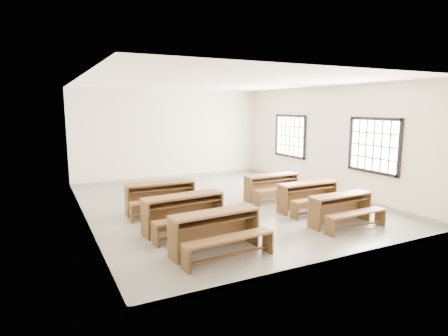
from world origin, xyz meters
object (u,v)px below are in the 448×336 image
desk_set_1 (185,210)px  desk_set_4 (309,194)px  desk_set_3 (342,207)px  desk_set_5 (272,185)px  desk_set_0 (216,229)px  desk_set_2 (161,195)px

desk_set_1 → desk_set_4: bearing=-3.4°
desk_set_1 → desk_set_3: desk_set_1 is taller
desk_set_3 → desk_set_5: desk_set_5 is taller
desk_set_0 → desk_set_5: (3.11, 2.84, -0.02)m
desk_set_2 → desk_set_5: size_ratio=1.08×
desk_set_3 → desk_set_4: bearing=83.3°
desk_set_3 → desk_set_4: desk_set_4 is taller
desk_set_0 → desk_set_2: (-0.11, 2.94, 0.01)m
desk_set_0 → desk_set_4: 3.58m
desk_set_0 → desk_set_1: desk_set_1 is taller
desk_set_3 → desk_set_0: bearing=-178.0°
desk_set_1 → desk_set_5: (3.20, 1.49, -0.04)m
desk_set_3 → desk_set_2: bearing=138.4°
desk_set_1 → desk_set_5: bearing=19.7°
desk_set_0 → desk_set_2: bearing=88.1°
desk_set_4 → desk_set_1: bearing=-178.3°
desk_set_1 → desk_set_2: bearing=85.2°
desk_set_2 → desk_set_4: bearing=-21.7°
desk_set_0 → desk_set_5: desk_set_0 is taller
desk_set_5 → desk_set_4: bearing=-83.2°
desk_set_3 → desk_set_4: (0.11, 1.26, 0.02)m
desk_set_1 → desk_set_5: size_ratio=1.14×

